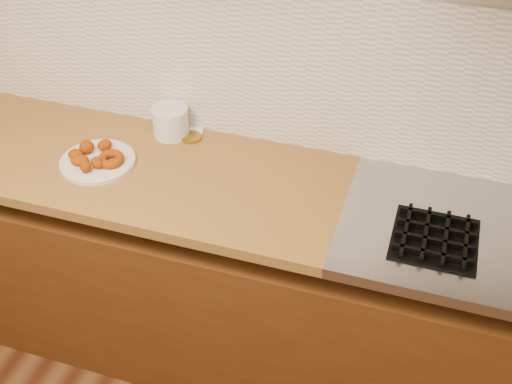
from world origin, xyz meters
TOP-DOWN VIEW (x-y plane):
  - wall_back at (0.00, 2.00)m, footprint 4.00×0.02m
  - base_cabinet at (0.00, 1.69)m, footprint 3.60×0.60m
  - butcher_block at (-0.65, 1.69)m, footprint 2.30×0.62m
  - backsplash at (0.00, 1.99)m, footprint 3.60×0.02m
  - donut_plate at (-0.39, 1.65)m, footprint 0.27×0.27m
  - ring_donut at (-0.33, 1.65)m, footprint 0.11×0.12m
  - fried_dough_chunks at (-0.41, 1.64)m, footprint 0.17×0.21m
  - plastic_tub at (-0.21, 1.91)m, footprint 0.17×0.17m
  - tub_lid at (-0.16, 1.94)m, footprint 0.17×0.17m
  - brass_jar_lid at (-0.13, 1.90)m, footprint 0.09×0.09m
  - wooden_utensil at (-0.43, 1.69)m, footprint 0.15×0.10m

SIDE VIEW (x-z plane):
  - base_cabinet at x=0.00m, z-range 0.00..0.77m
  - butcher_block at x=-0.65m, z-range 0.86..0.90m
  - tub_lid at x=-0.16m, z-range 0.90..0.91m
  - wooden_utensil at x=-0.43m, z-range 0.90..0.91m
  - brass_jar_lid at x=-0.13m, z-range 0.90..0.91m
  - donut_plate at x=-0.39m, z-range 0.90..0.92m
  - ring_donut at x=-0.33m, z-range 0.91..0.95m
  - fried_dough_chunks at x=-0.41m, z-range 0.91..0.96m
  - plastic_tub at x=-0.21m, z-range 0.90..1.01m
  - backsplash at x=0.00m, z-range 0.90..1.50m
  - wall_back at x=0.00m, z-range 0.00..2.70m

